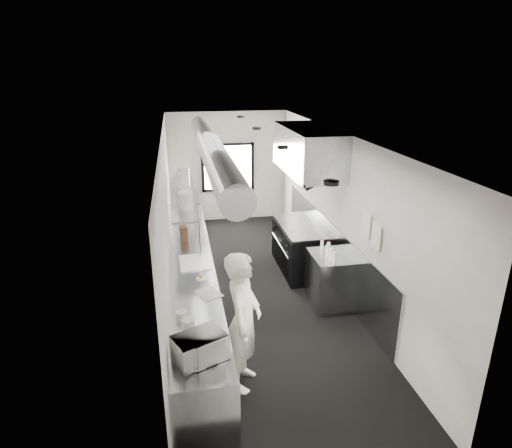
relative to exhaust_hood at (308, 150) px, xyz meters
name	(u,v)px	position (x,y,z in m)	size (l,w,h in m)	color
floor	(256,290)	(-1.10, -0.70, -2.39)	(3.00, 8.00, 0.01)	black
ceiling	(256,135)	(-1.10, -0.70, 0.41)	(3.00, 8.00, 0.01)	beige
wall_back	(228,167)	(-1.10, 3.30, -0.99)	(3.00, 0.02, 2.80)	silver
wall_front	(339,366)	(-1.10, -4.70, -0.99)	(3.00, 0.02, 2.80)	silver
wall_left	(167,223)	(-2.60, -0.70, -0.99)	(0.02, 8.00, 2.80)	silver
wall_right	(339,212)	(0.40, -0.70, -0.99)	(0.02, 8.00, 2.80)	silver
wall_cladding	(329,250)	(0.38, -0.40, -1.84)	(0.03, 5.50, 1.10)	#91989E
hvac_duct	(211,148)	(-1.80, -0.30, 0.16)	(0.40, 0.40, 6.40)	#909398
service_window	(228,167)	(-1.10, 3.26, -0.99)	(1.36, 0.05, 1.25)	white
exhaust_hood	(308,150)	(0.00, 0.00, 0.00)	(0.81, 2.20, 0.88)	#91989E
prep_counter	(193,286)	(-2.25, -1.20, -1.94)	(0.70, 6.00, 0.90)	#91989E
pass_shelf	(184,197)	(-2.29, 0.30, -0.86)	(0.45, 3.00, 0.68)	#91989E
range	(301,247)	(-0.06, 0.00, -1.92)	(0.88, 1.60, 0.94)	black
bottle_station	(330,280)	(0.05, -1.40, -1.94)	(0.65, 0.80, 0.90)	#91989E
far_work_table	(185,215)	(-2.25, 2.50, -1.94)	(0.70, 1.20, 0.90)	#91989E
notice_sheet_a	(366,225)	(0.37, -1.90, -0.79)	(0.02, 0.28, 0.38)	silver
notice_sheet_b	(376,236)	(0.37, -2.25, -0.84)	(0.02, 0.28, 0.38)	silver
line_cook	(243,321)	(-1.70, -3.10, -1.48)	(0.66, 0.44, 1.82)	white
microwave	(200,348)	(-2.26, -3.73, -1.34)	(0.49, 0.37, 0.30)	white
deli_tub_a	(188,324)	(-2.36, -3.10, -1.44)	(0.15, 0.15, 0.11)	beige
deli_tub_b	(181,315)	(-2.43, -2.89, -1.44)	(0.14, 0.14, 0.10)	beige
newspaper	(208,293)	(-2.06, -2.32, -1.49)	(0.29, 0.36, 0.01)	beige
small_plate	(201,278)	(-2.12, -1.85, -1.48)	(0.16, 0.16, 0.01)	silver
pastry	(201,275)	(-2.12, -1.85, -1.43)	(0.08, 0.08, 0.08)	tan
cutting_board	(195,262)	(-2.19, -1.29, -1.48)	(0.47, 0.63, 0.02)	white
knife_block	(184,233)	(-2.33, -0.26, -1.36)	(0.11, 0.23, 0.25)	#592F1F
plate_stack_a	(186,200)	(-2.27, -0.53, -0.67)	(0.25, 0.25, 0.29)	silver
plate_stack_b	(183,194)	(-2.31, -0.12, -0.68)	(0.22, 0.22, 0.29)	silver
plate_stack_c	(183,182)	(-2.29, 0.56, -0.63)	(0.26, 0.26, 0.37)	silver
plate_stack_d	(183,178)	(-2.27, 0.86, -0.63)	(0.25, 0.25, 0.39)	silver
squeeze_bottle_a	(334,257)	(-0.01, -1.68, -1.40)	(0.06, 0.06, 0.19)	white
squeeze_bottle_b	(331,254)	(-0.02, -1.55, -1.39)	(0.06, 0.06, 0.19)	white
squeeze_bottle_c	(327,250)	(-0.02, -1.38, -1.40)	(0.06, 0.06, 0.18)	white
squeeze_bottle_d	(329,247)	(0.04, -1.26, -1.41)	(0.06, 0.06, 0.17)	white
squeeze_bottle_e	(322,245)	(-0.03, -1.13, -1.41)	(0.05, 0.05, 0.16)	white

